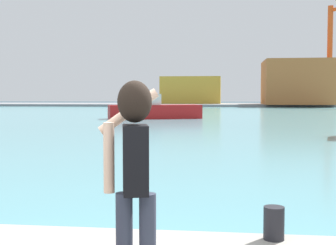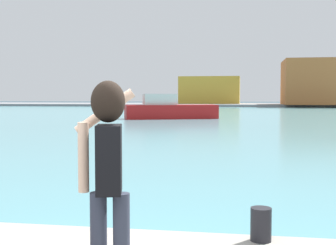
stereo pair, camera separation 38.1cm
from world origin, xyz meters
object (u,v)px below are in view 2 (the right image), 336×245
Objects in this scene: harbor_bollard at (261,224)px; warehouse_left at (210,90)px; person_photographer at (108,163)px; boat_moored at (169,110)px; warehouse_right at (316,82)px.

warehouse_left is at bearing 94.61° from harbor_bollard.
warehouse_left reaches higher than person_photographer.
boat_moored is at bearing -89.49° from warehouse_left.
harbor_bollard is 0.03× the size of warehouse_left.
person_photographer is 93.90m from warehouse_left.
warehouse_right reaches higher than warehouse_left.
person_photographer is at bearing -86.25° from warehouse_left.
boat_moored is at bearing 101.00° from harbor_bollard.
boat_moored is (-5.62, 37.14, -0.70)m from person_photographer.
person_photographer is 87.57m from warehouse_right.
warehouse_left is (-6.13, 93.68, 1.73)m from person_photographer.
harbor_bollard is 0.04× the size of boat_moored.
person_photographer is at bearing -101.30° from boat_moored.
boat_moored is (-6.92, 35.61, 0.17)m from harbor_bollard.
harbor_bollard is (1.29, 1.52, -0.88)m from person_photographer.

